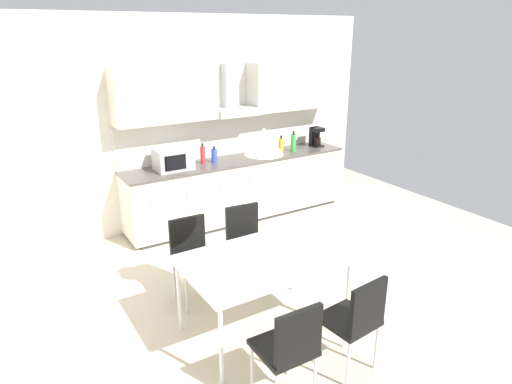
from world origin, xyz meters
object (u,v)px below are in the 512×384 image
object	(u,v)px
bottle_yellow	(281,145)
chair_far_left	(192,251)
bottle_red	(203,155)
chair_near_left	(290,344)
coffee_maker	(316,137)
chair_near_right	(357,316)
microwave	(173,159)
bottle_green	(293,143)
pendant_lamp	(264,141)
dining_table	(263,262)
bottle_blue	(214,156)
chair_far_right	(246,237)

from	to	relation	value
bottle_yellow	chair_far_left	bearing A→B (deg)	-143.65
bottle_red	chair_near_left	distance (m)	3.56
bottle_red	chair_near_left	xyz separation A→B (m)	(-0.96, -3.39, -0.50)
coffee_maker	chair_far_left	size ratio (longest dim) A/B	0.34
bottle_yellow	chair_near_right	world-z (taller)	bottle_yellow
microwave	chair_far_left	world-z (taller)	microwave
bottle_green	coffee_maker	bearing A→B (deg)	9.55
coffee_maker	microwave	bearing A→B (deg)	-179.38
bottle_green	chair_far_left	xyz separation A→B (m)	(-2.41, -1.56, -0.51)
microwave	chair_near_left	distance (m)	3.41
bottle_yellow	pendant_lamp	xyz separation A→B (m)	(-1.94, -2.51, 0.80)
microwave	dining_table	world-z (taller)	microwave
microwave	bottle_red	world-z (taller)	bottle_red
bottle_yellow	pendant_lamp	bearing A→B (deg)	-127.63
coffee_maker	chair_near_right	xyz separation A→B (m)	(-2.27, -3.35, -0.53)
bottle_blue	chair_far_right	world-z (taller)	bottle_blue
microwave	bottle_yellow	distance (m)	1.76
chair_far_right	chair_near_right	xyz separation A→B (m)	(0.00, -1.71, 0.00)
bottle_blue	chair_far_right	xyz separation A→B (m)	(-0.46, -1.63, -0.48)
bottle_blue	dining_table	distance (m)	2.62
pendant_lamp	chair_far_right	bearing A→B (deg)	69.04
chair_near_right	pendant_lamp	xyz separation A→B (m)	(-0.33, 0.85, 1.28)
dining_table	chair_near_left	xyz separation A→B (m)	(-0.32, -0.85, -0.18)
bottle_yellow	chair_near_left	xyz separation A→B (m)	(-2.26, -3.37, -0.48)
bottle_green	chair_near_left	world-z (taller)	bottle_green
coffee_maker	chair_near_left	distance (m)	4.48
microwave	dining_table	distance (m)	2.50
bottle_yellow	chair_far_left	distance (m)	2.84
chair_far_left	pendant_lamp	xyz separation A→B (m)	(0.32, -0.85, 1.28)
chair_far_right	dining_table	bearing A→B (deg)	-110.96
bottle_blue	bottle_green	distance (m)	1.31
chair_near_right	bottle_yellow	bearing A→B (deg)	64.44
bottle_blue	chair_far_left	distance (m)	2.02
bottle_blue	chair_near_right	distance (m)	3.40
microwave	chair_far_right	distance (m)	1.71
bottle_green	dining_table	distance (m)	3.22
microwave	bottle_blue	xyz separation A→B (m)	(0.61, 0.01, -0.04)
bottle_green	dining_table	xyz separation A→B (m)	(-2.10, -2.42, -0.33)
chair_far_right	bottle_red	bearing A→B (deg)	79.53
chair_near_right	chair_near_left	bearing A→B (deg)	-179.97
bottle_blue	chair_far_right	distance (m)	1.76
bottle_yellow	dining_table	bearing A→B (deg)	-127.63
chair_near_right	microwave	bearing A→B (deg)	92.52
bottle_red	bottle_green	bearing A→B (deg)	-4.70
coffee_maker	dining_table	world-z (taller)	coffee_maker
bottle_blue	pendant_lamp	distance (m)	2.72
dining_table	chair_far_right	distance (m)	0.93
bottle_yellow	dining_table	xyz separation A→B (m)	(-1.94, -2.51, -0.30)
bottle_red	chair_far_left	bearing A→B (deg)	-119.58
bottle_green	chair_far_right	xyz separation A→B (m)	(-1.77, -1.56, -0.51)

